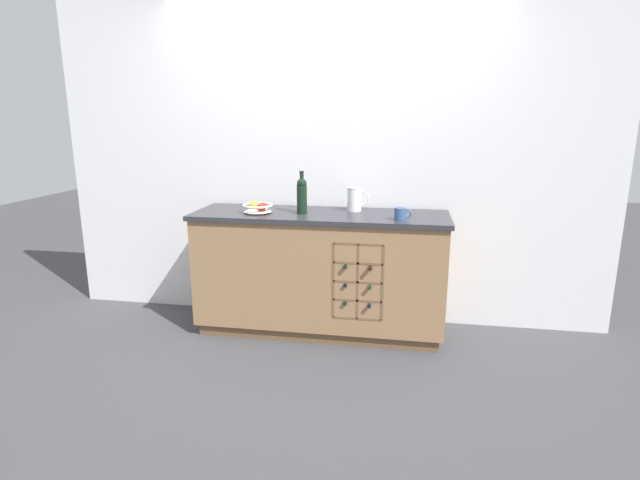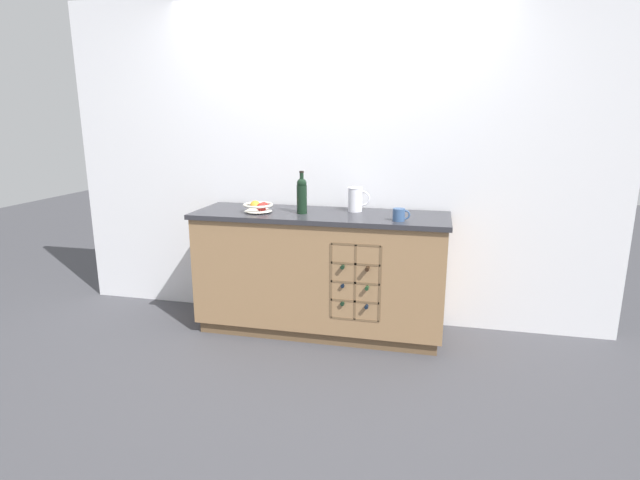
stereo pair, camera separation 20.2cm
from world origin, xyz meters
name	(u,v)px [view 1 (the left image)]	position (x,y,z in m)	size (l,w,h in m)	color
ground_plane	(320,330)	(0.00, 0.00, 0.00)	(14.00, 14.00, 0.00)	#424247
back_wall	(328,162)	(0.00, 0.35, 1.27)	(4.40, 0.06, 2.55)	white
kitchen_island	(321,272)	(0.00, 0.00, 0.47)	(1.89, 0.62, 0.93)	brown
fruit_bowl	(258,207)	(-0.45, -0.07, 0.97)	(0.22, 0.22, 0.09)	silver
white_pitcher	(355,199)	(0.24, 0.13, 1.03)	(0.17, 0.11, 0.18)	white
ceramic_mug	(401,214)	(0.59, -0.16, 0.97)	(0.12, 0.08, 0.09)	#385684
standing_wine_bottle	(302,195)	(-0.13, -0.04, 1.07)	(0.08, 0.08, 0.31)	black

